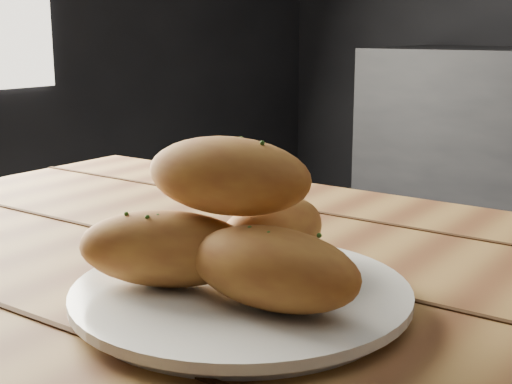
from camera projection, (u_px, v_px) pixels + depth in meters
name	position (u px, v px, depth m)	size (l,w,h in m)	color
plate	(241.00, 296.00, 0.56)	(0.27, 0.27, 0.02)	silver
bread_rolls	(234.00, 231.00, 0.55)	(0.24, 0.21, 0.12)	#A5702D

